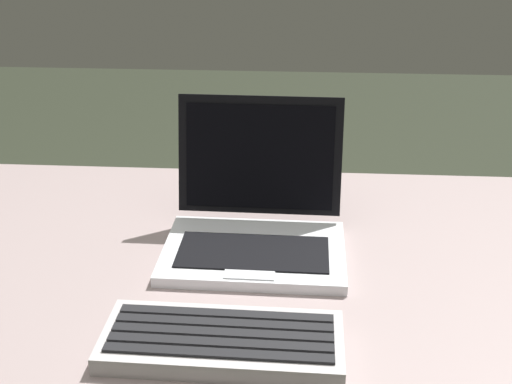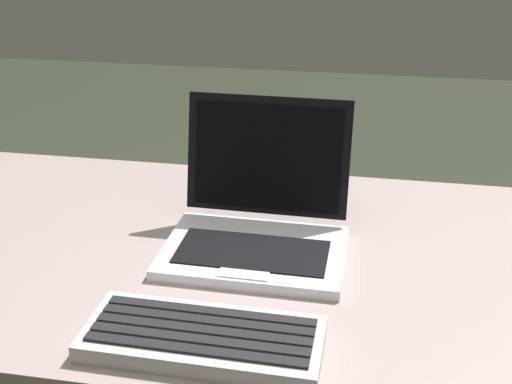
{
  "view_description": "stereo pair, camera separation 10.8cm",
  "coord_description": "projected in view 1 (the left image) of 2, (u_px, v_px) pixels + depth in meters",
  "views": [
    {
      "loc": [
        -0.01,
        -0.99,
        1.29
      ],
      "look_at": [
        -0.08,
        -0.02,
        0.84
      ],
      "focal_mm": 46.17,
      "sensor_mm": 36.0,
      "label": 1
    },
    {
      "loc": [
        0.1,
        -0.98,
        1.29
      ],
      "look_at": [
        -0.08,
        -0.02,
        0.84
      ],
      "focal_mm": 46.17,
      "sensor_mm": 36.0,
      "label": 2
    }
  ],
  "objects": [
    {
      "name": "desk",
      "position": [
        298.0,
        300.0,
        1.18
      ],
      "size": [
        1.54,
        0.73,
        0.71
      ],
      "color": "gray",
      "rests_on": "ground"
    },
    {
      "name": "laptop_front",
      "position": [
        256.0,
        221.0,
        1.15
      ],
      "size": [
        0.31,
        0.27,
        0.24
      ],
      "color": "silver",
      "rests_on": "desk"
    },
    {
      "name": "external_keyboard",
      "position": [
        222.0,
        341.0,
        0.9
      ],
      "size": [
        0.33,
        0.14,
        0.03
      ],
      "color": "#BCB7B7",
      "rests_on": "desk"
    }
  ]
}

